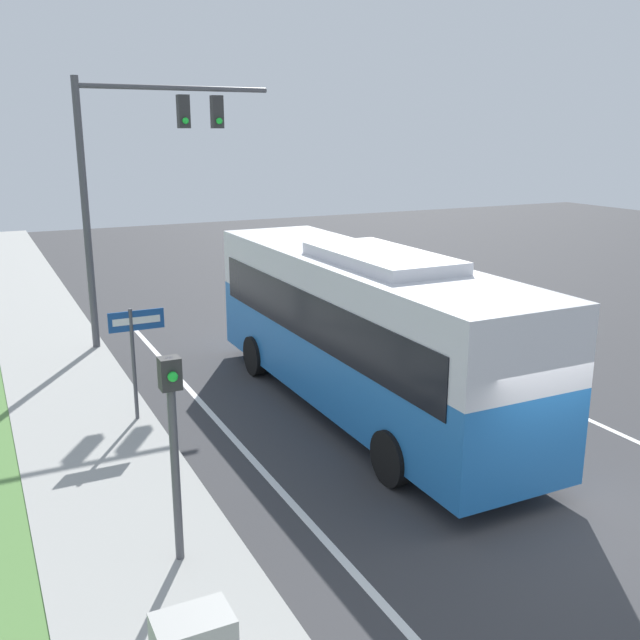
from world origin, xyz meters
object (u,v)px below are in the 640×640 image
Objects in this scene: bus at (360,323)px; signal_gantry at (138,163)px; pedestrian_signal at (173,428)px; street_sign at (135,344)px.

signal_gantry is (-3.01, 7.21, 3.18)m from bus.
pedestrian_signal is 1.24× the size of street_sign.
street_sign is at bearing -104.90° from signal_gantry.
signal_gantry is at bearing 112.64° from bus.
bus is at bearing -17.38° from street_sign.
street_sign is at bearing 83.34° from pedestrian_signal.
pedestrian_signal is (-2.17, -11.22, -3.07)m from signal_gantry.
street_sign is (-1.54, -5.78, -3.45)m from signal_gantry.
signal_gantry reaches higher than street_sign.
street_sign is (0.63, 5.44, -0.37)m from pedestrian_signal.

